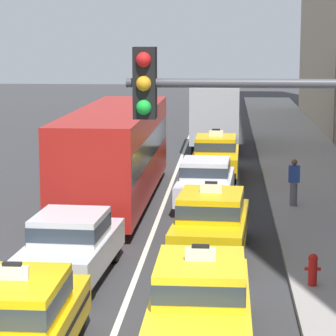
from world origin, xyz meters
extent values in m
cube|color=silver|center=(0.00, 20.00, 0.00)|extent=(0.14, 80.00, 0.01)
cube|color=#9E9993|center=(5.60, 15.00, 0.07)|extent=(4.00, 90.00, 0.15)
cylinder|color=black|center=(-2.16, 3.21, 0.32)|extent=(0.24, 0.64, 0.64)
cylinder|color=black|center=(-0.69, 3.21, 0.32)|extent=(0.24, 0.64, 0.64)
cube|color=yellow|center=(-1.42, 1.68, 0.67)|extent=(1.81, 4.50, 0.70)
cube|color=black|center=(-1.42, 1.68, 0.72)|extent=(1.83, 4.14, 0.10)
cube|color=yellow|center=(-1.42, 1.53, 1.34)|extent=(1.60, 2.10, 0.64)
cube|color=#2D3842|center=(-1.42, 1.53, 1.34)|extent=(1.62, 2.12, 0.35)
cube|color=white|center=(-1.42, 1.53, 1.78)|extent=(0.56, 0.12, 0.24)
cube|color=black|center=(-1.42, 1.53, 1.93)|extent=(0.32, 0.11, 0.06)
cube|color=black|center=(-1.43, 3.89, 0.42)|extent=(1.71, 0.14, 0.20)
cylinder|color=black|center=(-2.15, 8.36, 0.32)|extent=(0.27, 0.65, 0.64)
cylinder|color=black|center=(-0.71, 8.28, 0.32)|extent=(0.27, 0.65, 0.64)
cylinder|color=black|center=(-2.29, 5.52, 0.32)|extent=(0.27, 0.65, 0.64)
cylinder|color=black|center=(-0.85, 5.45, 0.32)|extent=(0.27, 0.65, 0.64)
cube|color=silver|center=(-1.50, 6.90, 0.65)|extent=(1.98, 4.38, 0.66)
cube|color=silver|center=(-1.51, 6.80, 1.28)|extent=(1.65, 1.98, 0.60)
cube|color=#2D3842|center=(-1.51, 6.80, 1.28)|extent=(1.68, 2.00, 0.33)
cylinder|color=black|center=(-2.62, 18.81, 0.32)|extent=(0.25, 0.64, 0.64)
cylinder|color=black|center=(-0.62, 18.79, 0.32)|extent=(0.25, 0.64, 0.64)
cylinder|color=black|center=(-2.67, 12.09, 0.32)|extent=(0.25, 0.64, 0.64)
cylinder|color=black|center=(-0.67, 12.07, 0.32)|extent=(0.25, 0.64, 0.64)
cube|color=#B21E19|center=(-1.65, 15.44, 1.77)|extent=(2.59, 11.22, 2.90)
cube|color=#2D3842|center=(-1.65, 15.44, 2.02)|extent=(2.61, 10.77, 0.84)
cube|color=black|center=(-1.60, 20.99, 2.97)|extent=(2.13, 0.10, 0.36)
cylinder|color=black|center=(0.94, 4.57, 0.32)|extent=(0.24, 0.64, 0.64)
cylinder|color=black|center=(2.41, 4.57, 0.32)|extent=(0.24, 0.64, 0.64)
cube|color=yellow|center=(1.68, 3.04, 0.67)|extent=(1.81, 4.50, 0.70)
cube|color=black|center=(1.68, 3.04, 0.72)|extent=(1.83, 4.14, 0.10)
cube|color=yellow|center=(1.68, 2.89, 1.34)|extent=(1.60, 2.10, 0.64)
cube|color=#2D3842|center=(1.68, 2.89, 1.34)|extent=(1.62, 2.12, 0.35)
cube|color=white|center=(1.68, 2.89, 1.78)|extent=(0.56, 0.12, 0.24)
cube|color=black|center=(1.68, 2.89, 1.93)|extent=(0.32, 0.11, 0.06)
cube|color=black|center=(1.67, 5.25, 0.42)|extent=(1.71, 0.14, 0.20)
cylinder|color=black|center=(1.10, 10.85, 0.32)|extent=(0.28, 0.65, 0.64)
cylinder|color=black|center=(2.58, 10.75, 0.32)|extent=(0.28, 0.65, 0.64)
cylinder|color=black|center=(0.91, 7.79, 0.32)|extent=(0.28, 0.65, 0.64)
cylinder|color=black|center=(2.39, 7.70, 0.32)|extent=(0.28, 0.65, 0.64)
cube|color=yellow|center=(1.74, 9.27, 0.67)|extent=(2.08, 4.60, 0.70)
cube|color=black|center=(1.74, 9.27, 0.72)|extent=(2.08, 4.25, 0.10)
cube|color=yellow|center=(1.74, 9.12, 1.34)|extent=(1.73, 2.20, 0.64)
cube|color=#2D3842|center=(1.74, 9.12, 1.34)|extent=(1.75, 2.22, 0.35)
cube|color=white|center=(1.74, 9.12, 1.78)|extent=(0.57, 0.15, 0.24)
cube|color=black|center=(1.74, 9.12, 1.93)|extent=(0.33, 0.13, 0.06)
cube|color=black|center=(1.88, 11.48, 0.42)|extent=(1.72, 0.25, 0.20)
cube|color=black|center=(1.61, 7.07, 0.42)|extent=(1.72, 0.25, 0.20)
cylinder|color=black|center=(0.77, 16.66, 0.32)|extent=(0.27, 0.65, 0.64)
cylinder|color=black|center=(2.21, 16.60, 0.32)|extent=(0.27, 0.65, 0.64)
cylinder|color=black|center=(0.64, 13.83, 0.32)|extent=(0.27, 0.65, 0.64)
cylinder|color=black|center=(2.08, 13.76, 0.32)|extent=(0.27, 0.65, 0.64)
cube|color=silver|center=(1.43, 15.21, 0.65)|extent=(1.95, 4.38, 0.66)
cube|color=silver|center=(1.42, 15.11, 1.28)|extent=(1.65, 1.97, 0.60)
cube|color=#2D3842|center=(1.42, 15.11, 1.28)|extent=(1.67, 1.99, 0.33)
cylinder|color=black|center=(0.98, 22.34, 0.32)|extent=(0.25, 0.65, 0.64)
cylinder|color=black|center=(2.46, 22.31, 0.32)|extent=(0.25, 0.65, 0.64)
cylinder|color=black|center=(0.91, 19.28, 0.32)|extent=(0.25, 0.65, 0.64)
cylinder|color=black|center=(2.39, 19.25, 0.32)|extent=(0.25, 0.65, 0.64)
cube|color=yellow|center=(1.69, 20.79, 0.67)|extent=(1.90, 4.54, 0.70)
cube|color=black|center=(1.69, 20.79, 0.72)|extent=(1.91, 4.18, 0.10)
cube|color=yellow|center=(1.68, 20.64, 1.34)|extent=(1.65, 2.14, 0.64)
cube|color=#2D3842|center=(1.68, 20.64, 1.34)|extent=(1.67, 2.16, 0.35)
cube|color=white|center=(1.68, 20.64, 1.78)|extent=(0.56, 0.13, 0.24)
cube|color=black|center=(1.68, 20.64, 1.93)|extent=(0.32, 0.12, 0.06)
cube|color=black|center=(1.74, 23.00, 0.42)|extent=(1.71, 0.18, 0.20)
cube|color=black|center=(1.64, 18.58, 0.42)|extent=(1.71, 0.18, 0.20)
cylinder|color=black|center=(0.58, 30.22, 0.32)|extent=(0.24, 0.64, 0.64)
cylinder|color=black|center=(2.48, 30.21, 0.32)|extent=(0.24, 0.64, 0.64)
cylinder|color=black|center=(0.56, 26.32, 0.32)|extent=(0.24, 0.64, 0.64)
cylinder|color=black|center=(2.46, 26.31, 0.32)|extent=(0.24, 0.64, 0.64)
cube|color=black|center=(1.53, 31.19, 1.37)|extent=(2.11, 2.21, 2.10)
cube|color=#2D3842|center=(1.54, 32.26, 1.67)|extent=(1.93, 0.07, 0.76)
cube|color=#B2B7C1|center=(1.52, 27.93, 1.92)|extent=(2.32, 5.21, 2.70)
cylinder|color=slate|center=(4.33, 14.69, 0.54)|extent=(0.24, 0.24, 0.78)
cube|color=#2D4CA5|center=(4.33, 14.69, 1.21)|extent=(0.36, 0.22, 0.56)
sphere|color=brown|center=(4.33, 14.69, 1.60)|extent=(0.20, 0.20, 0.20)
cylinder|color=red|center=(4.08, 6.29, 0.45)|extent=(0.20, 0.20, 0.60)
sphere|color=red|center=(4.08, 6.29, 0.77)|extent=(0.22, 0.22, 0.22)
cylinder|color=red|center=(3.95, 6.29, 0.53)|extent=(0.10, 0.08, 0.08)
cylinder|color=red|center=(4.21, 6.29, 0.53)|extent=(0.10, 0.08, 0.08)
cylinder|color=#47474C|center=(2.45, -2.55, 5.20)|extent=(2.80, 0.10, 0.10)
cube|color=black|center=(1.25, -2.55, 5.20)|extent=(0.24, 0.24, 0.76)
sphere|color=red|center=(1.25, -2.68, 5.45)|extent=(0.16, 0.16, 0.16)
sphere|color=orange|center=(1.25, -2.68, 5.20)|extent=(0.16, 0.16, 0.16)
sphere|color=green|center=(1.25, -2.68, 4.95)|extent=(0.16, 0.16, 0.16)
camera|label=1|loc=(2.13, -10.95, 5.71)|focal=84.54mm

